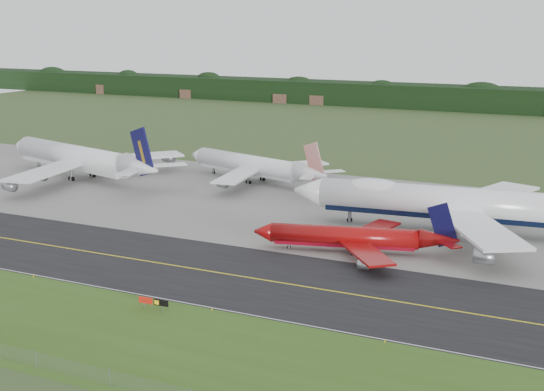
{
  "coord_description": "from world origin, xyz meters",
  "views": [
    {
      "loc": [
        62.09,
        -117.8,
        44.77
      ],
      "look_at": [
        -5.03,
        22.0,
        8.84
      ],
      "focal_mm": 50.0,
      "sensor_mm": 36.0,
      "label": 1
    }
  ],
  "objects_px": {
    "jet_red_737": "(355,237)",
    "jet_star_tail": "(255,166)",
    "jet_navy_gold": "(81,159)",
    "taxiway_sign": "(153,302)",
    "jet_ba_747": "(454,203)"
  },
  "relations": [
    {
      "from": "jet_star_tail",
      "to": "jet_navy_gold",
      "type": "bearing_deg",
      "value": -159.8
    },
    {
      "from": "jet_red_737",
      "to": "taxiway_sign",
      "type": "distance_m",
      "value": 46.59
    },
    {
      "from": "jet_red_737",
      "to": "jet_star_tail",
      "type": "bearing_deg",
      "value": 133.32
    },
    {
      "from": "jet_navy_gold",
      "to": "jet_star_tail",
      "type": "xyz_separation_m",
      "value": [
        47.53,
        17.48,
        -1.18
      ]
    },
    {
      "from": "jet_red_737",
      "to": "jet_navy_gold",
      "type": "relative_size",
      "value": 0.59
    },
    {
      "from": "jet_star_tail",
      "to": "taxiway_sign",
      "type": "height_order",
      "value": "jet_star_tail"
    },
    {
      "from": "jet_navy_gold",
      "to": "taxiway_sign",
      "type": "distance_m",
      "value": 108.35
    },
    {
      "from": "jet_red_737",
      "to": "jet_navy_gold",
      "type": "bearing_deg",
      "value": 160.68
    },
    {
      "from": "jet_star_tail",
      "to": "taxiway_sign",
      "type": "bearing_deg",
      "value": -72.57
    },
    {
      "from": "jet_ba_747",
      "to": "jet_red_737",
      "type": "bearing_deg",
      "value": -121.01
    },
    {
      "from": "jet_red_737",
      "to": "jet_navy_gold",
      "type": "xyz_separation_m",
      "value": [
        -95.65,
        33.54,
        2.79
      ]
    },
    {
      "from": "jet_red_737",
      "to": "jet_navy_gold",
      "type": "distance_m",
      "value": 101.4
    },
    {
      "from": "jet_navy_gold",
      "to": "jet_star_tail",
      "type": "bearing_deg",
      "value": 20.2
    },
    {
      "from": "jet_navy_gold",
      "to": "jet_star_tail",
      "type": "height_order",
      "value": "jet_navy_gold"
    },
    {
      "from": "taxiway_sign",
      "to": "jet_star_tail",
      "type": "bearing_deg",
      "value": 107.43
    }
  ]
}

